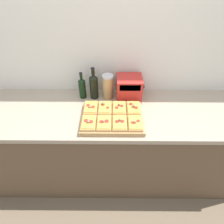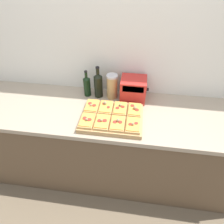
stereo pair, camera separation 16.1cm
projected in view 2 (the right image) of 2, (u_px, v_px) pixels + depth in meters
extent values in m
plane|color=brown|center=(109.00, 198.00, 2.06)|extent=(12.00, 12.00, 0.00)
cube|color=silver|center=(119.00, 56.00, 1.75)|extent=(6.00, 0.06, 2.50)
cube|color=brown|center=(113.00, 147.00, 2.02)|extent=(2.60, 0.64, 0.87)
cube|color=gray|center=(114.00, 113.00, 1.72)|extent=(2.63, 0.67, 0.04)
cube|color=tan|center=(111.00, 118.00, 1.61)|extent=(0.49, 0.38, 0.04)
cube|color=tan|center=(92.00, 106.00, 1.68)|extent=(0.11, 0.17, 0.02)
cube|color=gold|center=(92.00, 105.00, 1.67)|extent=(0.10, 0.15, 0.01)
cylinder|color=#AD2D23|center=(90.00, 103.00, 1.68)|extent=(0.03, 0.03, 0.00)
cylinder|color=#AD2D23|center=(94.00, 105.00, 1.66)|extent=(0.03, 0.03, 0.00)
sphere|color=#937A5B|center=(91.00, 105.00, 1.65)|extent=(0.02, 0.02, 0.02)
cube|color=tan|center=(106.00, 108.00, 1.67)|extent=(0.11, 0.17, 0.02)
cube|color=gold|center=(106.00, 106.00, 1.66)|extent=(0.10, 0.15, 0.01)
cylinder|color=#AD2D23|center=(104.00, 103.00, 1.68)|extent=(0.03, 0.03, 0.00)
cylinder|color=#AD2D23|center=(108.00, 107.00, 1.64)|extent=(0.03, 0.03, 0.00)
sphere|color=#937A5B|center=(105.00, 103.00, 1.67)|extent=(0.03, 0.03, 0.03)
cube|color=tan|center=(120.00, 109.00, 1.66)|extent=(0.11, 0.17, 0.02)
cube|color=gold|center=(120.00, 108.00, 1.65)|extent=(0.10, 0.15, 0.01)
cylinder|color=#AD2D23|center=(117.00, 108.00, 1.64)|extent=(0.03, 0.03, 0.00)
cylinder|color=#AD2D23|center=(123.00, 107.00, 1.65)|extent=(0.03, 0.03, 0.00)
sphere|color=#937A5B|center=(120.00, 105.00, 1.65)|extent=(0.02, 0.02, 0.02)
cube|color=tan|center=(134.00, 110.00, 1.64)|extent=(0.11, 0.17, 0.02)
cube|color=gold|center=(134.00, 109.00, 1.64)|extent=(0.10, 0.15, 0.01)
cylinder|color=#AD2D23|center=(132.00, 106.00, 1.66)|extent=(0.03, 0.03, 0.00)
cylinder|color=#AD2D23|center=(137.00, 110.00, 1.62)|extent=(0.03, 0.03, 0.00)
sphere|color=#937A5B|center=(135.00, 108.00, 1.62)|extent=(0.03, 0.03, 0.03)
cube|color=tan|center=(87.00, 121.00, 1.55)|extent=(0.11, 0.17, 0.02)
cube|color=gold|center=(87.00, 120.00, 1.54)|extent=(0.10, 0.15, 0.01)
cylinder|color=#AD2D23|center=(85.00, 118.00, 1.54)|extent=(0.03, 0.03, 0.00)
cylinder|color=#AD2D23|center=(89.00, 120.00, 1.53)|extent=(0.03, 0.03, 0.00)
sphere|color=#937A5B|center=(87.00, 119.00, 1.52)|extent=(0.02, 0.02, 0.02)
cube|color=tan|center=(102.00, 122.00, 1.53)|extent=(0.11, 0.17, 0.02)
cube|color=gold|center=(102.00, 121.00, 1.53)|extent=(0.10, 0.15, 0.01)
cylinder|color=#AD2D23|center=(99.00, 121.00, 1.52)|extent=(0.03, 0.03, 0.00)
cylinder|color=#AD2D23|center=(105.00, 120.00, 1.52)|extent=(0.03, 0.03, 0.00)
sphere|color=#937A5B|center=(101.00, 120.00, 1.51)|extent=(0.02, 0.02, 0.02)
cube|color=tan|center=(118.00, 124.00, 1.52)|extent=(0.11, 0.17, 0.02)
cube|color=gold|center=(118.00, 122.00, 1.51)|extent=(0.10, 0.15, 0.01)
cylinder|color=#AD2D23|center=(115.00, 122.00, 1.51)|extent=(0.03, 0.03, 0.00)
cylinder|color=#AD2D23|center=(120.00, 122.00, 1.51)|extent=(0.03, 0.03, 0.00)
sphere|color=#937A5B|center=(118.00, 120.00, 1.51)|extent=(0.02, 0.02, 0.02)
cube|color=tan|center=(133.00, 125.00, 1.51)|extent=(0.11, 0.17, 0.02)
cube|color=gold|center=(133.00, 124.00, 1.50)|extent=(0.10, 0.15, 0.01)
cylinder|color=#AD2D23|center=(130.00, 124.00, 1.49)|extent=(0.03, 0.03, 0.00)
cylinder|color=#AD2D23|center=(136.00, 123.00, 1.50)|extent=(0.03, 0.03, 0.00)
sphere|color=#937A5B|center=(133.00, 124.00, 1.48)|extent=(0.02, 0.02, 0.02)
cylinder|color=black|center=(87.00, 87.00, 1.83)|extent=(0.06, 0.06, 0.17)
cone|color=black|center=(86.00, 78.00, 1.77)|extent=(0.06, 0.06, 0.03)
cylinder|color=black|center=(86.00, 74.00, 1.75)|extent=(0.02, 0.02, 0.05)
cylinder|color=black|center=(86.00, 72.00, 1.73)|extent=(0.03, 0.03, 0.01)
cylinder|color=black|center=(98.00, 87.00, 1.81)|extent=(0.08, 0.08, 0.20)
cone|color=black|center=(98.00, 75.00, 1.74)|extent=(0.08, 0.08, 0.03)
cylinder|color=black|center=(98.00, 71.00, 1.71)|extent=(0.03, 0.03, 0.05)
cylinder|color=black|center=(97.00, 68.00, 1.69)|extent=(0.03, 0.03, 0.01)
cylinder|color=tan|center=(112.00, 87.00, 1.80)|extent=(0.10, 0.10, 0.21)
cylinder|color=#B2B2B7|center=(112.00, 76.00, 1.72)|extent=(0.10, 0.10, 0.02)
cube|color=red|center=(133.00, 89.00, 1.78)|extent=(0.22, 0.20, 0.21)
cube|color=black|center=(133.00, 89.00, 1.66)|extent=(0.18, 0.01, 0.06)
cube|color=black|center=(147.00, 89.00, 1.76)|extent=(0.02, 0.02, 0.02)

